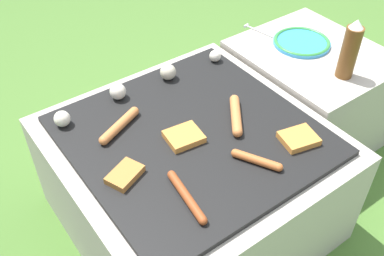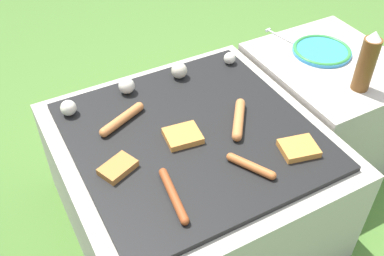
{
  "view_description": "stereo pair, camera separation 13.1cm",
  "coord_description": "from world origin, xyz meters",
  "px_view_note": "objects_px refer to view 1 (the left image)",
  "views": [
    {
      "loc": [
        -0.58,
        -0.79,
        1.3
      ],
      "look_at": [
        0.0,
        0.0,
        0.42
      ],
      "focal_mm": 42.0,
      "sensor_mm": 36.0,
      "label": 1
    },
    {
      "loc": [
        -0.47,
        -0.87,
        1.3
      ],
      "look_at": [
        0.0,
        0.0,
        0.42
      ],
      "focal_mm": 42.0,
      "sensor_mm": 36.0,
      "label": 2
    }
  ],
  "objects_px": {
    "plate_colorful": "(302,42)",
    "condiment_bottle": "(350,50)",
    "sausage_front_center": "(257,160)",
    "fork_utensil": "(266,34)"
  },
  "relations": [
    {
      "from": "sausage_front_center",
      "to": "plate_colorful",
      "type": "bearing_deg",
      "value": 32.97
    },
    {
      "from": "fork_utensil",
      "to": "plate_colorful",
      "type": "bearing_deg",
      "value": -65.16
    },
    {
      "from": "plate_colorful",
      "to": "fork_utensil",
      "type": "height_order",
      "value": "plate_colorful"
    },
    {
      "from": "sausage_front_center",
      "to": "plate_colorful",
      "type": "height_order",
      "value": "sausage_front_center"
    },
    {
      "from": "plate_colorful",
      "to": "condiment_bottle",
      "type": "distance_m",
      "value": 0.25
    },
    {
      "from": "sausage_front_center",
      "to": "condiment_bottle",
      "type": "bearing_deg",
      "value": 14.36
    },
    {
      "from": "condiment_bottle",
      "to": "fork_utensil",
      "type": "distance_m",
      "value": 0.38
    },
    {
      "from": "condiment_bottle",
      "to": "fork_utensil",
      "type": "bearing_deg",
      "value": 93.85
    },
    {
      "from": "sausage_front_center",
      "to": "condiment_bottle",
      "type": "distance_m",
      "value": 0.55
    },
    {
      "from": "plate_colorful",
      "to": "fork_utensil",
      "type": "distance_m",
      "value": 0.15
    }
  ]
}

